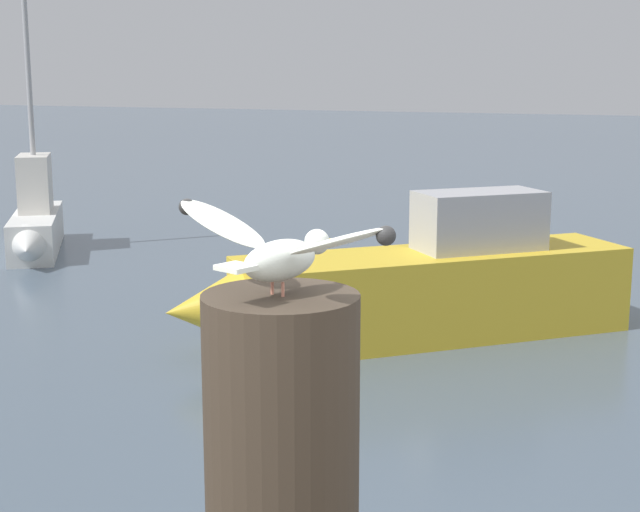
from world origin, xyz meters
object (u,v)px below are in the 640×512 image
mooring_post (282,501)px  boat_yellow (406,289)px  seagull (281,247)px  boat_white (35,221)px

mooring_post → boat_yellow: size_ratio=0.25×
mooring_post → boat_yellow: 7.27m
mooring_post → boat_yellow: bearing=104.8°
boat_yellow → mooring_post: bearing=-75.2°
seagull → boat_white: bearing=132.3°
seagull → boat_yellow: bearing=104.8°
seagull → boat_yellow: (-1.83, 6.94, -1.77)m
boat_white → seagull: bearing=-47.7°
mooring_post → seagull: (0.00, 0.00, 0.65)m
mooring_post → boat_white: bearing=132.3°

